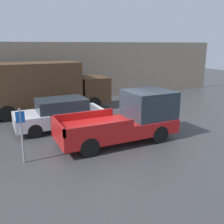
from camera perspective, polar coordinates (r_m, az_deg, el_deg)
name	(u,v)px	position (r m, az deg, el deg)	size (l,w,h in m)	color
ground_plane	(112,136)	(11.66, 0.04, -5.44)	(60.00, 60.00, 0.00)	#3D3D3F
building_wall	(63,72)	(18.91, -11.16, 8.93)	(28.00, 0.15, 4.28)	gray
pickup_truck	(129,118)	(10.93, 3.88, -1.45)	(5.17, 2.05, 2.13)	red
car	(60,114)	(12.70, -11.75, -0.36)	(4.34, 1.84, 1.53)	silver
delivery_truck	(38,87)	(15.73, -16.65, 5.59)	(8.11, 2.33, 3.08)	#4C331E
parking_sign	(22,133)	(9.26, -19.95, -4.46)	(0.30, 0.07, 2.00)	gray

